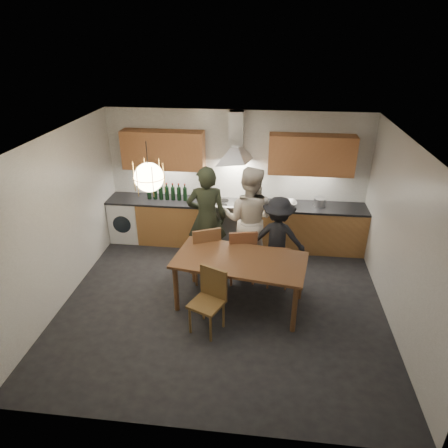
# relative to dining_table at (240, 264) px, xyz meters

# --- Properties ---
(ground) EXTENTS (5.00, 5.00, 0.00)m
(ground) POSITION_rel_dining_table_xyz_m (-0.26, -0.01, -0.73)
(ground) COLOR black
(ground) RESTS_ON ground
(room_shell) EXTENTS (5.02, 4.52, 2.61)m
(room_shell) POSITION_rel_dining_table_xyz_m (-0.26, -0.01, 0.98)
(room_shell) COLOR white
(room_shell) RESTS_ON ground
(counter_run) EXTENTS (5.00, 0.62, 0.90)m
(counter_run) POSITION_rel_dining_table_xyz_m (-0.24, 1.94, -0.28)
(counter_run) COLOR #B98047
(counter_run) RESTS_ON ground
(range_stove) EXTENTS (0.90, 0.60, 0.92)m
(range_stove) POSITION_rel_dining_table_xyz_m (-0.26, 1.94, -0.29)
(range_stove) COLOR silver
(range_stove) RESTS_ON ground
(wall_fixtures) EXTENTS (4.30, 0.54, 1.10)m
(wall_fixtures) POSITION_rel_dining_table_xyz_m (-0.26, 2.06, 1.14)
(wall_fixtures) COLOR #D38751
(wall_fixtures) RESTS_ON ground
(pendant_lamp) EXTENTS (0.43, 0.43, 0.70)m
(pendant_lamp) POSITION_rel_dining_table_xyz_m (-1.26, -0.11, 1.37)
(pendant_lamp) COLOR black
(pendant_lamp) RESTS_ON ground
(dining_table) EXTENTS (2.08, 1.27, 0.82)m
(dining_table) POSITION_rel_dining_table_xyz_m (0.00, 0.00, 0.00)
(dining_table) COLOR brown
(dining_table) RESTS_ON ground
(chair_back_left) EXTENTS (0.62, 0.62, 1.04)m
(chair_back_left) POSITION_rel_dining_table_xyz_m (-0.62, 0.58, -0.13)
(chair_back_left) COLOR brown
(chair_back_left) RESTS_ON ground
(chair_back_mid) EXTENTS (0.55, 0.55, 1.01)m
(chair_back_mid) POSITION_rel_dining_table_xyz_m (-0.01, 0.61, -0.15)
(chair_back_mid) COLOR brown
(chair_back_mid) RESTS_ON ground
(chair_back_right) EXTENTS (0.37, 0.37, 0.80)m
(chair_back_right) POSITION_rel_dining_table_xyz_m (0.58, 0.54, -0.27)
(chair_back_right) COLOR brown
(chair_back_right) RESTS_ON ground
(chair_front) EXTENTS (0.56, 0.56, 0.94)m
(chair_front) POSITION_rel_dining_table_xyz_m (-0.38, -0.58, -0.19)
(chair_front) COLOR brown
(chair_front) RESTS_ON ground
(person_left) EXTENTS (0.74, 0.53, 1.89)m
(person_left) POSITION_rel_dining_table_xyz_m (-0.67, 1.09, 0.22)
(person_left) COLOR black
(person_left) RESTS_ON ground
(person_mid) EXTENTS (1.04, 0.88, 1.90)m
(person_mid) POSITION_rel_dining_table_xyz_m (0.06, 1.13, 0.22)
(person_mid) COLOR beige
(person_mid) RESTS_ON ground
(person_right) EXTENTS (1.00, 0.64, 1.47)m
(person_right) POSITION_rel_dining_table_xyz_m (0.57, 0.90, 0.01)
(person_right) COLOR black
(person_right) RESTS_ON ground
(mixing_bowl) EXTENTS (0.38, 0.38, 0.08)m
(mixing_bowl) POSITION_rel_dining_table_xyz_m (0.76, 1.93, 0.21)
(mixing_bowl) COLOR silver
(mixing_bowl) RESTS_ON counter_run
(stock_pot) EXTENTS (0.24, 0.24, 0.15)m
(stock_pot) POSITION_rel_dining_table_xyz_m (1.35, 1.97, 0.25)
(stock_pot) COLOR #AEAFB2
(stock_pot) RESTS_ON counter_run
(wine_bottles) EXTENTS (0.80, 0.08, 0.34)m
(wine_bottles) POSITION_rel_dining_table_xyz_m (-1.59, 1.95, 0.34)
(wine_bottles) COLOR black
(wine_bottles) RESTS_ON counter_run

